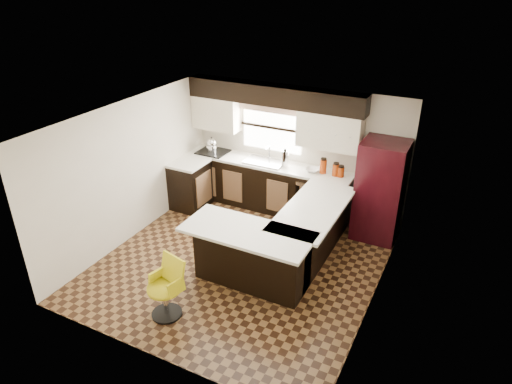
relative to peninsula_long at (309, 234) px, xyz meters
The scene contains 30 objects.
floor 1.18m from the peninsula_long, 145.22° to the right, with size 4.40×4.40×0.00m, color #49301A.
ceiling 2.24m from the peninsula_long, 145.22° to the right, with size 4.40×4.40×0.00m, color silver.
wall_back 1.96m from the peninsula_long, 119.74° to the left, with size 4.40×4.40×0.00m, color beige.
wall_front 3.06m from the peninsula_long, 107.67° to the right, with size 4.40×4.40×0.00m, color beige.
wall_left 3.15m from the peninsula_long, 168.23° to the right, with size 4.40×4.40×0.00m, color beige.
wall_right 1.55m from the peninsula_long, 27.51° to the right, with size 4.40×4.40×0.00m, color beige.
base_cab_back 1.86m from the peninsula_long, 136.64° to the left, with size 3.30×0.60×0.90m, color black.
base_cab_left 2.77m from the peninsula_long, 166.97° to the left, with size 0.60×0.70×0.90m, color black.
counter_back 1.92m from the peninsula_long, 136.64° to the left, with size 3.30×0.60×0.04m, color silver.
counter_left 2.81m from the peninsula_long, 166.97° to the left, with size 0.60×0.70×0.04m, color silver.
soffit 2.60m from the peninsula_long, 132.88° to the left, with size 3.40×0.35×0.36m, color black.
upper_cab_left 3.15m from the peninsula_long, 150.95° to the left, with size 0.94×0.35×0.64m, color beige.
upper_cab_right 1.90m from the peninsula_long, 98.93° to the left, with size 1.14×0.35×0.64m, color beige.
window_pane 2.36m from the peninsula_long, 132.00° to the left, with size 1.20×0.02×0.90m, color white.
valance 2.54m from the peninsula_long, 132.74° to the left, with size 1.30×0.06×0.18m, color #D19B93.
sink 1.95m from the peninsula_long, 138.13° to the left, with size 0.75×0.45×0.03m, color #B2B2B7.
dishwasher 1.05m from the peninsula_long, 109.47° to the left, with size 0.58×0.03×0.78m, color black.
cooktop 2.89m from the peninsula_long, 153.80° to the left, with size 0.58×0.50×0.03m, color black.
peninsula_long is the anchor object (origin of this frame).
peninsula_return 1.11m from the peninsula_long, 118.30° to the right, with size 1.65×0.60×0.90m, color black.
counter_pen_long 0.48m from the peninsula_long, ahead, with size 0.84×1.95×0.04m, color silver.
counter_pen_return 1.29m from the peninsula_long, 117.10° to the right, with size 1.89×0.84×0.04m, color silver.
refrigerator 1.51m from the peninsula_long, 56.16° to the left, with size 0.75×0.72×1.75m, color black.
bar_chair 2.48m from the peninsula_long, 119.82° to the right, with size 0.46×0.46×0.86m, color gold, non-canonical shape.
kettle 2.94m from the peninsula_long, 153.96° to the left, with size 0.22×0.22×0.30m, color silver, non-canonical shape.
percolator 1.74m from the peninsula_long, 128.02° to the left, with size 0.13×0.13×0.31m, color silver.
mixing_bowl 1.45m from the peninsula_long, 109.52° to the left, with size 0.25×0.25×0.06m, color white.
canister_large 1.46m from the peninsula_long, 101.33° to the left, with size 0.12×0.12×0.26m, color #942F07.
canister_med 1.43m from the peninsula_long, 91.08° to the left, with size 0.12×0.12×0.21m, color #942F07.
canister_small 1.42m from the peninsula_long, 86.99° to the left, with size 0.12×0.12×0.18m, color #942F07.
Camera 1 is at (2.95, -5.30, 4.33)m, focal length 32.00 mm.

